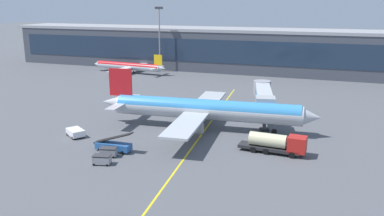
# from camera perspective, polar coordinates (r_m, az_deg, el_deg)

# --- Properties ---
(ground_plane) EXTENTS (700.00, 700.00, 0.00)m
(ground_plane) POSITION_cam_1_polar(r_m,az_deg,el_deg) (75.09, -2.18, -3.62)
(ground_plane) COLOR #515459
(apron_lead_in_line) EXTENTS (7.97, 79.66, 0.01)m
(apron_lead_in_line) POSITION_cam_1_polar(r_m,az_deg,el_deg) (75.41, 1.57, -3.53)
(apron_lead_in_line) COLOR yellow
(apron_lead_in_line) RESTS_ON ground_plane
(terminal_building) EXTENTS (213.17, 18.68, 14.94)m
(terminal_building) POSITION_cam_1_polar(r_m,az_deg,el_deg) (142.01, 13.49, 7.82)
(terminal_building) COLOR #424751
(terminal_building) RESTS_ON ground_plane
(main_airliner) EXTENTS (42.95, 34.25, 11.10)m
(main_airliner) POSITION_cam_1_polar(r_m,az_deg,el_deg) (76.60, 1.81, -0.19)
(main_airliner) COLOR #B2B7BC
(main_airliner) RESTS_ON ground_plane
(jet_bridge) EXTENTS (7.46, 19.42, 6.62)m
(jet_bridge) POSITION_cam_1_polar(r_m,az_deg,el_deg) (84.92, 10.14, 1.77)
(jet_bridge) COLOR #B2B7BC
(jet_bridge) RESTS_ON ground_plane
(fuel_tanker) EXTENTS (10.93, 3.16, 3.25)m
(fuel_tanker) POSITION_cam_1_polar(r_m,az_deg,el_deg) (66.17, 11.98, -4.92)
(fuel_tanker) COLOR #232326
(fuel_tanker) RESTS_ON ground_plane
(pushback_tug) EXTENTS (4.44, 4.03, 1.40)m
(pushback_tug) POSITION_cam_1_polar(r_m,az_deg,el_deg) (75.94, -16.26, -3.34)
(pushback_tug) COLOR white
(pushback_tug) RESTS_ON ground_plane
(belt_loader) EXTENTS (6.91, 1.99, 3.49)m
(belt_loader) POSITION_cam_1_polar(r_m,az_deg,el_deg) (67.20, -11.13, -5.25)
(belt_loader) COLOR #285B9E
(belt_loader) RESTS_ON ground_plane
(baggage_cart_0) EXTENTS (2.94, 2.15, 1.48)m
(baggage_cart_0) POSITION_cam_1_polar(r_m,az_deg,el_deg) (62.33, -12.73, -7.16)
(baggage_cart_0) COLOR gray
(baggage_cart_0) RESTS_ON ground_plane
(baggage_cart_1) EXTENTS (2.94, 2.15, 1.48)m
(baggage_cart_1) POSITION_cam_1_polar(r_m,az_deg,el_deg) (65.15, -11.83, -6.13)
(baggage_cart_1) COLOR gray
(baggage_cart_1) RESTS_ON ground_plane
(commuter_jet_near) EXTENTS (29.49, 23.60, 7.01)m
(commuter_jet_near) POSITION_cam_1_polar(r_m,az_deg,el_deg) (140.96, -9.05, 5.92)
(commuter_jet_near) COLOR silver
(commuter_jet_near) RESTS_ON ground_plane
(apron_light_mast_0) EXTENTS (2.80, 0.50, 22.42)m
(apron_light_mast_0) POSITION_cam_1_polar(r_m,az_deg,el_deg) (141.22, -4.67, 10.45)
(apron_light_mast_0) COLOR gray
(apron_light_mast_0) RESTS_ON ground_plane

